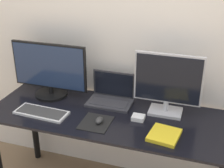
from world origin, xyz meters
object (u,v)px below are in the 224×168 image
laptop (111,95)px  monitor_right (168,84)px  monitor_left (49,71)px  power_brick (138,118)px  book (164,135)px  mouse (99,120)px  keyboard (41,113)px

laptop → monitor_right: bearing=-5.6°
monitor_left → power_brick: bearing=-11.6°
monitor_right → book: monitor_right is taller
mouse → power_brick: size_ratio=0.89×
monitor_left → monitor_right: bearing=0.0°
monitor_left → book: size_ratio=2.71×
mouse → book: size_ratio=0.34×
monitor_right → mouse: (-0.39, -0.28, -0.20)m
monitor_right → mouse: size_ratio=6.17×
monitor_left → power_brick: monitor_left is taller
laptop → keyboard: laptop is taller
monitor_right → laptop: monitor_right is taller
laptop → book: 0.56m
monitor_right → keyboard: (-0.82, -0.28, -0.21)m
keyboard → power_brick: (0.66, 0.13, 0.01)m
monitor_right → mouse: bearing=-144.9°
mouse → book: mouse is taller
monitor_right → keyboard: monitor_right is taller
laptop → book: bearing=-36.8°
monitor_right → keyboard: 0.89m
mouse → keyboard: bearing=-179.3°
monitor_left → mouse: monitor_left is taller
laptop → mouse: bearing=-86.5°
monitor_right → keyboard: bearing=-161.1°
monitor_right → power_brick: size_ratio=5.48×
monitor_left → keyboard: size_ratio=1.56×
keyboard → book: size_ratio=1.74×
monitor_left → monitor_right: 0.89m
keyboard → mouse: mouse is taller
laptop → keyboard: (-0.41, -0.32, -0.05)m
monitor_left → laptop: 0.50m
power_brick → book: bearing=-36.4°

